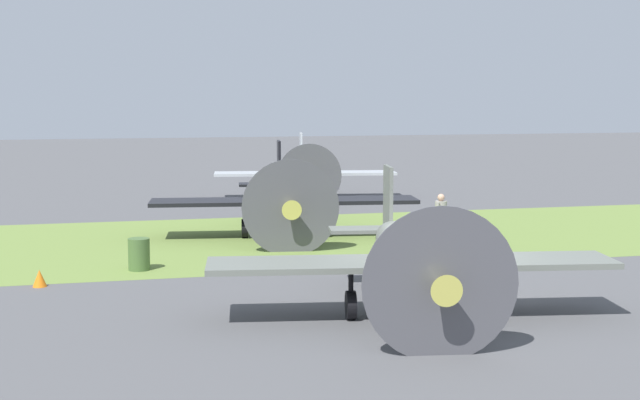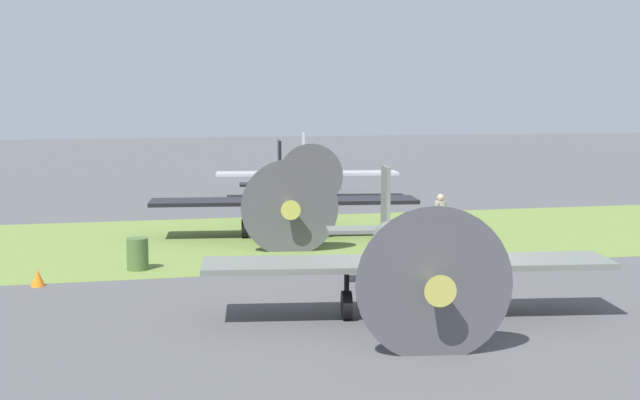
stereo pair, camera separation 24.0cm
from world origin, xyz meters
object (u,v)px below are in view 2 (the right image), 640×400
at_px(ground_crew_chief, 440,219).
at_px(airplane_trail, 307,170).
at_px(airplane_lead, 406,255).
at_px(runway_marker_cone, 38,278).
at_px(airplane_wingman, 284,196).
at_px(fuel_drum, 138,254).

bearing_deg(ground_crew_chief, airplane_trail, 48.82).
bearing_deg(airplane_lead, runway_marker_cone, -21.89).
height_order(airplane_trail, runway_marker_cone, airplane_trail).
height_order(airplane_lead, airplane_wingman, airplane_wingman).
distance_m(airplane_lead, fuel_drum, 8.65).
height_order(ground_crew_chief, runway_marker_cone, ground_crew_chief).
distance_m(fuel_drum, runway_marker_cone, 3.00).
relative_size(airplane_lead, airplane_trail, 1.05).
height_order(airplane_lead, runway_marker_cone, airplane_lead).
xyz_separation_m(airplane_lead, airplane_wingman, (0.63, -11.35, 0.03)).
height_order(airplane_lead, ground_crew_chief, airplane_lead).
distance_m(airplane_lead, runway_marker_cone, 9.66).
relative_size(airplane_trail, ground_crew_chief, 5.02).
xyz_separation_m(airplane_wingman, ground_crew_chief, (-4.43, 3.44, -0.46)).
relative_size(airplane_lead, airplane_wingman, 0.98).
xyz_separation_m(airplane_wingman, runway_marker_cone, (7.64, 6.49, -1.16)).
distance_m(airplane_trail, runway_marker_cone, 20.51).
distance_m(airplane_trail, fuel_drum, 17.88).
relative_size(ground_crew_chief, runway_marker_cone, 3.93).
bearing_deg(fuel_drum, airplane_trail, -117.45).
distance_m(ground_crew_chief, fuel_drum, 9.66).
height_order(airplane_trail, fuel_drum, airplane_trail).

